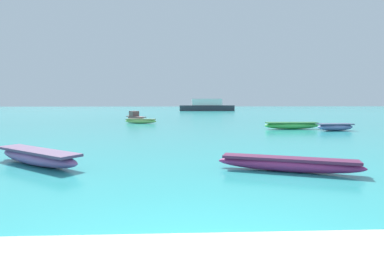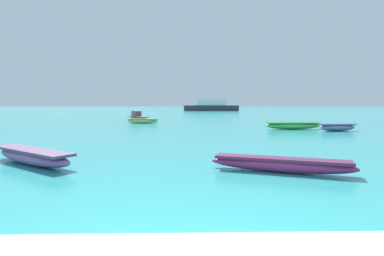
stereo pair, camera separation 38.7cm
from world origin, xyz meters
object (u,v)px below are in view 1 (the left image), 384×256
at_px(moored_boat_3, 136,118).
at_px(moored_boat_4, 37,157).
at_px(moored_boat_0, 335,127).
at_px(moored_boat_5, 141,121).
at_px(moored_boat_1, 291,125).
at_px(moored_boat_2, 288,164).
at_px(distant_ferry, 207,106).

bearing_deg(moored_boat_3, moored_boat_4, -32.21).
height_order(moored_boat_0, moored_boat_5, moored_boat_0).
distance_m(moored_boat_4, moored_boat_5, 17.79).
bearing_deg(moored_boat_1, moored_boat_5, 151.95).
relative_size(moored_boat_2, distant_ferry, 0.33).
distance_m(moored_boat_1, moored_boat_2, 13.81).
bearing_deg(moored_boat_2, moored_boat_1, 88.81).
distance_m(moored_boat_2, moored_boat_5, 20.06).
xyz_separation_m(moored_boat_0, moored_boat_2, (-7.50, -11.59, -0.04)).
xyz_separation_m(moored_boat_4, moored_boat_5, (0.91, 17.77, -0.03)).
relative_size(moored_boat_4, moored_boat_5, 1.20).
xyz_separation_m(moored_boat_0, distant_ferry, (-4.61, 44.82, 0.78)).
xyz_separation_m(moored_boat_2, moored_boat_5, (-6.51, 18.98, 0.00)).
distance_m(moored_boat_1, moored_boat_5, 13.02).
bearing_deg(distant_ferry, moored_boat_3, -106.88).
xyz_separation_m(moored_boat_0, moored_boat_4, (-14.92, -10.38, -0.01)).
height_order(moored_boat_0, moored_boat_3, moored_boat_3).
bearing_deg(moored_boat_0, moored_boat_3, 140.79).
distance_m(moored_boat_2, moored_boat_4, 7.52).
bearing_deg(moored_boat_4, moored_boat_0, 70.88).
bearing_deg(distant_ferry, moored_boat_5, -104.10).
xyz_separation_m(moored_boat_2, moored_boat_3, (-7.46, 22.32, 0.13)).
bearing_deg(distant_ferry, moored_boat_4, -100.57).
xyz_separation_m(moored_boat_5, distant_ferry, (9.40, 37.44, 0.82)).
bearing_deg(moored_boat_2, moored_boat_3, 128.46).
bearing_deg(moored_boat_3, moored_boat_5, -16.53).
relative_size(moored_boat_5, distant_ferry, 0.25).
bearing_deg(moored_boat_3, moored_boat_0, 22.04).
height_order(moored_boat_1, moored_boat_5, moored_boat_1).
distance_m(moored_boat_4, distant_ferry, 56.16).
relative_size(moored_boat_2, moored_boat_3, 1.13).
xyz_separation_m(moored_boat_2, moored_boat_4, (-7.42, 1.21, 0.04)).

